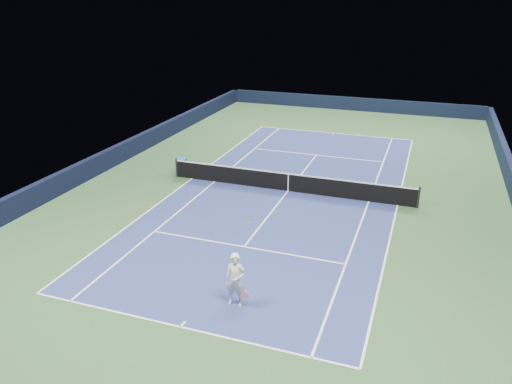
% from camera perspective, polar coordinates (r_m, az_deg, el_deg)
% --- Properties ---
extents(ground, '(40.00, 40.00, 0.00)m').
position_cam_1_polar(ground, '(25.75, 3.68, 0.11)').
color(ground, '#2C502B').
rests_on(ground, ground).
extents(wall_far, '(22.00, 0.35, 1.10)m').
position_cam_1_polar(wall_far, '(44.26, 10.95, 9.87)').
color(wall_far, black).
rests_on(wall_far, ground).
extents(wall_left, '(0.35, 40.00, 1.10)m').
position_cam_1_polar(wall_left, '(30.15, -16.50, 3.65)').
color(wall_left, black).
rests_on(wall_left, ground).
extents(court_surface, '(10.97, 23.77, 0.01)m').
position_cam_1_polar(court_surface, '(25.75, 3.68, 0.12)').
color(court_surface, navy).
rests_on(court_surface, ground).
extents(baseline_far, '(10.97, 0.08, 0.00)m').
position_cam_1_polar(baseline_far, '(36.76, 8.87, 6.67)').
color(baseline_far, white).
rests_on(baseline_far, ground).
extents(baseline_near, '(10.97, 0.08, 0.00)m').
position_cam_1_polar(baseline_near, '(16.04, -8.61, -15.01)').
color(baseline_near, white).
rests_on(baseline_near, ground).
extents(sideline_doubles_right, '(0.08, 23.77, 0.00)m').
position_cam_1_polar(sideline_doubles_right, '(24.96, 15.87, -1.45)').
color(sideline_doubles_right, white).
rests_on(sideline_doubles_right, ground).
extents(sideline_doubles_left, '(0.08, 23.77, 0.00)m').
position_cam_1_polar(sideline_doubles_left, '(27.63, -7.31, 1.55)').
color(sideline_doubles_left, white).
rests_on(sideline_doubles_left, ground).
extents(sideline_singles_right, '(0.08, 23.77, 0.00)m').
position_cam_1_polar(sideline_singles_right, '(25.05, 12.76, -1.05)').
color(sideline_singles_right, white).
rests_on(sideline_singles_right, ground).
extents(sideline_singles_left, '(0.08, 23.77, 0.00)m').
position_cam_1_polar(sideline_singles_left, '(27.07, -4.71, 1.22)').
color(sideline_singles_left, white).
rests_on(sideline_singles_left, ground).
extents(service_line_far, '(8.23, 0.08, 0.00)m').
position_cam_1_polar(service_line_far, '(31.60, 6.91, 4.22)').
color(service_line_far, white).
rests_on(service_line_far, ground).
extents(service_line_near, '(8.23, 0.08, 0.00)m').
position_cam_1_polar(service_line_near, '(20.23, -1.38, -6.27)').
color(service_line_near, white).
rests_on(service_line_near, ground).
extents(center_service_line, '(0.08, 12.80, 0.00)m').
position_cam_1_polar(center_service_line, '(25.75, 3.68, 0.13)').
color(center_service_line, white).
rests_on(center_service_line, ground).
extents(center_mark_far, '(0.08, 0.30, 0.00)m').
position_cam_1_polar(center_mark_far, '(36.62, 8.82, 6.61)').
color(center_mark_far, white).
rests_on(center_mark_far, ground).
extents(center_mark_near, '(0.08, 0.30, 0.00)m').
position_cam_1_polar(center_mark_near, '(16.14, -8.36, -14.71)').
color(center_mark_near, white).
rests_on(center_mark_near, ground).
extents(tennis_net, '(12.90, 0.10, 1.07)m').
position_cam_1_polar(tennis_net, '(25.57, 3.71, 1.16)').
color(tennis_net, black).
rests_on(tennis_net, ground).
extents(sponsor_cube, '(0.59, 0.53, 0.87)m').
position_cam_1_polar(sponsor_cube, '(28.36, -8.49, 2.95)').
color(sponsor_cube, blue).
rests_on(sponsor_cube, ground).
extents(tennis_player, '(0.84, 1.29, 2.59)m').
position_cam_1_polar(tennis_player, '(16.36, -2.35, -10.00)').
color(tennis_player, white).
rests_on(tennis_player, ground).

